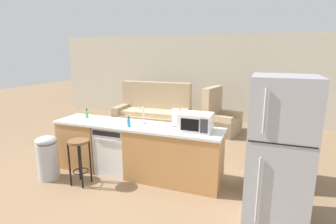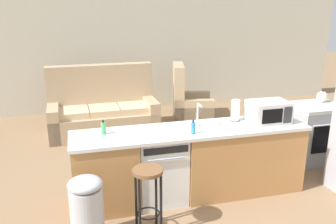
{
  "view_description": "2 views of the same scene",
  "coord_description": "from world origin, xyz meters",
  "views": [
    {
      "loc": [
        2.14,
        -3.77,
        2.09
      ],
      "look_at": [
        0.45,
        0.74,
        0.98
      ],
      "focal_mm": 28.0,
      "sensor_mm": 36.0,
      "label": 1
    },
    {
      "loc": [
        -1.18,
        -3.89,
        2.36
      ],
      "look_at": [
        0.06,
        0.79,
        0.89
      ],
      "focal_mm": 38.0,
      "sensor_mm": 36.0,
      "label": 2
    }
  ],
  "objects": [
    {
      "name": "paper_towel_roll",
      "position": [
        0.8,
        0.16,
        1.04
      ],
      "size": [
        0.14,
        0.14,
        0.28
      ],
      "color": "#4C4C51",
      "rests_on": "kitchen_counter"
    },
    {
      "name": "trash_bin",
      "position": [
        -1.17,
        -0.65,
        0.38
      ],
      "size": [
        0.35,
        0.35,
        0.74
      ],
      "color": "#B7B7BC",
      "rests_on": "ground_plane"
    },
    {
      "name": "soap_bottle",
      "position": [
        0.11,
        -0.16,
        0.97
      ],
      "size": [
        0.06,
        0.06,
        0.18
      ],
      "color": "#338CCC",
      "rests_on": "kitchen_counter"
    },
    {
      "name": "bar_stool",
      "position": [
        -0.54,
        -0.63,
        0.54
      ],
      "size": [
        0.32,
        0.32,
        0.74
      ],
      "color": "brown",
      "rests_on": "ground_plane"
    },
    {
      "name": "stove_range",
      "position": [
        2.35,
        0.55,
        0.45
      ],
      "size": [
        0.76,
        0.68,
        0.9
      ],
      "color": "#A8AAB2",
      "rests_on": "ground_plane"
    },
    {
      "name": "ground_plane",
      "position": [
        0.0,
        0.0,
        0.0
      ],
      "size": [
        24.0,
        24.0,
        0.0
      ],
      "primitive_type": "plane",
      "color": "#896B4C"
    },
    {
      "name": "microwave",
      "position": [
        1.18,
        -0.0,
        1.04
      ],
      "size": [
        0.5,
        0.37,
        0.28
      ],
      "color": "white",
      "rests_on": "kitchen_counter"
    },
    {
      "name": "kitchen_counter",
      "position": [
        0.24,
        0.0,
        0.42
      ],
      "size": [
        2.94,
        0.66,
        0.9
      ],
      "color": "#B77F47",
      "rests_on": "ground_plane"
    },
    {
      "name": "couch",
      "position": [
        -0.72,
        2.71,
        0.39
      ],
      "size": [
        2.02,
        0.95,
        1.27
      ],
      "color": "tan",
      "rests_on": "ground_plane"
    },
    {
      "name": "wall_back",
      "position": [
        0.3,
        4.2,
        1.3
      ],
      "size": [
        10.0,
        0.06,
        2.6
      ],
      "color": "beige",
      "rests_on": "ground_plane"
    },
    {
      "name": "sink_faucet",
      "position": [
        0.25,
        0.08,
        1.03
      ],
      "size": [
        0.07,
        0.18,
        0.3
      ],
      "color": "silver",
      "rests_on": "kitchen_counter"
    },
    {
      "name": "dish_soap_bottle",
      "position": [
        -0.91,
        0.1,
        0.97
      ],
      "size": [
        0.06,
        0.06,
        0.18
      ],
      "color": "#4CB266",
      "rests_on": "kitchen_counter"
    },
    {
      "name": "dishwasher",
      "position": [
        -0.25,
        -0.0,
        0.42
      ],
      "size": [
        0.58,
        0.61,
        0.84
      ],
      "color": "white",
      "rests_on": "ground_plane"
    },
    {
      "name": "kettle",
      "position": [
        2.52,
        0.68,
        0.99
      ],
      "size": [
        0.21,
        0.17,
        0.19
      ],
      "color": "silver",
      "rests_on": "stove_range"
    },
    {
      "name": "armchair",
      "position": [
        1.05,
        2.92,
        0.35
      ],
      "size": [
        0.98,
        1.01,
        1.2
      ],
      "color": "tan",
      "rests_on": "ground_plane"
    }
  ]
}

